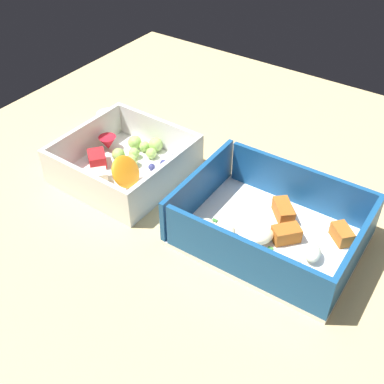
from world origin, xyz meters
The scene contains 4 objects.
table_surface centered at (0.00, 0.00, 1.00)cm, with size 80.00×80.00×2.00cm, color tan.
pasta_container centered at (9.82, -1.54, 3.91)cm, with size 19.58×15.15×6.05cm.
fruit_bowl centered at (-12.16, -1.11, 3.70)cm, with size 15.19×15.28×5.08cm.
paper_cup_liner centered at (-22.33, 6.71, 3.02)cm, with size 3.25×3.25×2.04cm, color white.
Camera 1 is at (24.89, -39.11, 41.94)cm, focal length 45.66 mm.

